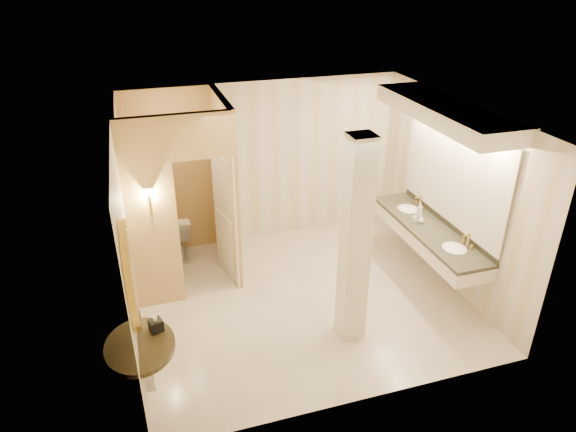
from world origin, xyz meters
The scene contains 16 objects.
floor centered at (0.00, 0.00, 0.00)m, with size 4.50×4.50×0.00m, color beige.
ceiling centered at (0.00, 0.00, 2.70)m, with size 4.50×4.50×0.00m, color white.
wall_back centered at (0.00, 2.00, 1.35)m, with size 4.50×0.02×2.70m, color beige.
wall_front centered at (0.00, -2.00, 1.35)m, with size 4.50×0.02×2.70m, color beige.
wall_left centered at (-2.25, 0.00, 1.35)m, with size 0.02×4.00×2.70m, color beige.
wall_right centered at (2.25, 0.00, 1.35)m, with size 0.02×4.00×2.70m, color beige.
toilet_closet centered at (-1.11, 0.97, 1.39)m, with size 1.50×1.55×2.70m.
wall_sconce centered at (-1.93, 0.43, 1.73)m, with size 0.14×0.14×0.42m.
vanity centered at (1.98, -0.03, 1.63)m, with size 0.75×2.54×2.09m.
console_shelf centered at (-2.21, -1.40, 1.34)m, with size 0.89×0.89×1.89m.
pillar centered at (0.35, -0.90, 1.35)m, with size 0.30×0.30×2.70m, color silver.
tissue_box centered at (-2.05, -1.23, 0.94)m, with size 0.13×0.13×0.13m, color black.
toilet centered at (-1.57, 1.75, 0.38)m, with size 0.43×0.75×0.76m, color white.
soap_bottle_a centered at (1.82, 0.19, 0.94)m, with size 0.06×0.06×0.13m, color beige.
soap_bottle_b centered at (1.89, 0.11, 0.94)m, with size 0.10×0.10×0.12m, color silver.
soap_bottle_c centered at (1.97, 0.32, 0.99)m, with size 0.09×0.09×0.22m, color #C6B28C.
Camera 1 is at (-1.98, -5.74, 4.41)m, focal length 32.00 mm.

